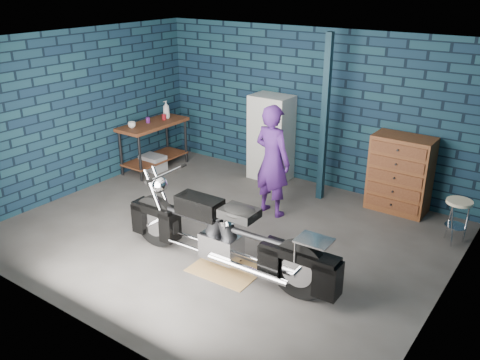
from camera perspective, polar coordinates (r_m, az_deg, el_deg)
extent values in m
plane|color=#504C4A|center=(7.42, -1.82, -6.01)|extent=(6.00, 6.00, 0.00)
cube|color=#0F2134|center=(8.92, 7.88, 8.02)|extent=(6.00, 0.02, 2.70)
cube|color=#0F2134|center=(8.95, -17.58, 7.25)|extent=(0.02, 5.00, 2.70)
cube|color=#0F2134|center=(5.70, 22.83, -1.84)|extent=(0.02, 5.00, 2.70)
cube|color=silver|center=(6.58, -2.12, 15.17)|extent=(6.00, 5.00, 0.02)
cube|color=#112935|center=(8.21, 9.48, 6.68)|extent=(0.10, 0.10, 2.70)
cube|color=brown|center=(9.82, -9.60, 3.80)|extent=(0.60, 1.40, 0.91)
cube|color=olive|center=(6.57, -1.59, -9.98)|extent=(0.88, 0.67, 0.01)
imported|color=#421C69|center=(7.71, 3.65, 2.17)|extent=(0.69, 0.51, 1.74)
cube|color=gray|center=(9.85, -9.74, 1.93)|extent=(0.46, 0.33, 0.29)
cube|color=silver|center=(9.14, 3.48, 4.75)|extent=(0.72, 0.51, 1.53)
cube|color=brown|center=(8.27, 17.51, 0.62)|extent=(0.91, 0.51, 1.22)
imported|color=beige|center=(9.42, -12.05, 6.08)|extent=(0.17, 0.17, 0.11)
cylinder|color=#581B6F|center=(9.69, -10.30, 6.64)|extent=(0.09, 0.09, 0.10)
cylinder|color=maroon|center=(9.85, -8.53, 7.02)|extent=(0.10, 0.10, 0.11)
imported|color=gray|center=(9.93, -8.29, 7.84)|extent=(0.14, 0.14, 0.34)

